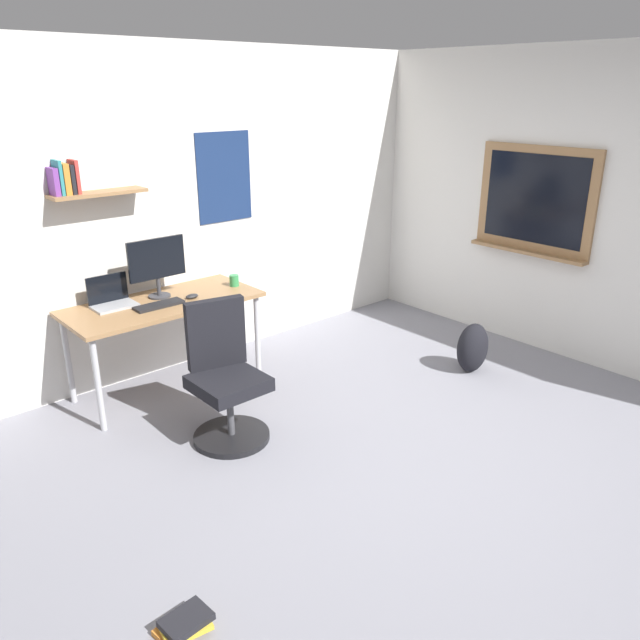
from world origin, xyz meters
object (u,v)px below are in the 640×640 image
desk (163,310)px  book_stack_on_floor (184,624)px  computer_mouse (192,296)px  backpack (473,348)px  monitor_primary (157,263)px  coffee_mug (234,281)px  laptop (112,299)px  keyboard (159,305)px  office_chair (225,382)px

desk → book_stack_on_floor: 2.53m
computer_mouse → backpack: 2.34m
monitor_primary → coffee_mug: monitor_primary is taller
desk → backpack: (2.07, -1.40, -0.45)m
laptop → coffee_mug: laptop is taller
backpack → laptop: bearing=147.0°
backpack → book_stack_on_floor: bearing=-166.3°
computer_mouse → keyboard: bearing=180.0°
monitor_primary → backpack: 2.65m
keyboard → coffee_mug: 0.71m
keyboard → coffee_mug: (0.70, 0.05, 0.04)m
keyboard → backpack: size_ratio=0.87×
computer_mouse → coffee_mug: (0.42, 0.05, 0.03)m
office_chair → monitor_primary: bearing=85.2°
desk → keyboard: bearing=-131.2°
office_chair → coffee_mug: bearing=52.1°
desk → backpack: desk is taller
computer_mouse → office_chair: bearing=-107.3°
keyboard → desk: bearing=48.8°
office_chair → computer_mouse: bearing=72.7°
laptop → keyboard: 0.35m
coffee_mug → laptop: bearing=168.8°
office_chair → desk: bearing=86.9°
monitor_primary → coffee_mug: 0.65m
laptop → computer_mouse: (0.54, -0.24, -0.04)m
monitor_primary → book_stack_on_floor: bearing=-116.9°
backpack → office_chair: bearing=166.9°
computer_mouse → backpack: bearing=-35.3°
monitor_primary → keyboard: monitor_primary is taller
monitor_primary → coffee_mug: size_ratio=5.04×
book_stack_on_floor → monitor_primary: bearing=63.1°
monitor_primary → computer_mouse: monitor_primary is taller
laptop → office_chair: bearing=-75.3°
desk → laptop: 0.39m
coffee_mug → backpack: size_ratio=0.22×
coffee_mug → book_stack_on_floor: 2.87m
desk → coffee_mug: bearing=-3.0°
book_stack_on_floor → desk: bearing=62.8°
desk → keyboard: size_ratio=3.95×
office_chair → book_stack_on_floor: office_chair is taller
desk → backpack: 2.54m
desk → office_chair: 0.94m
book_stack_on_floor → laptop: bearing=71.2°
backpack → computer_mouse: bearing=144.7°
office_chair → backpack: (2.12, -0.49, -0.20)m
computer_mouse → backpack: computer_mouse is taller
office_chair → keyboard: 0.89m
keyboard → backpack: keyboard is taller
laptop → backpack: laptop is taller
coffee_mug → computer_mouse: bearing=-173.3°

